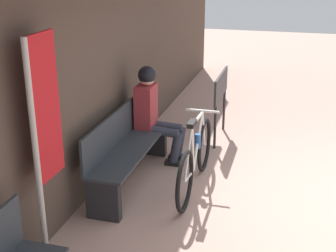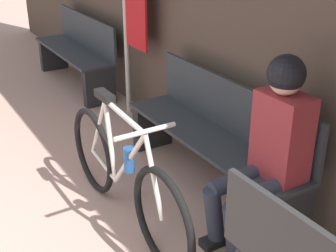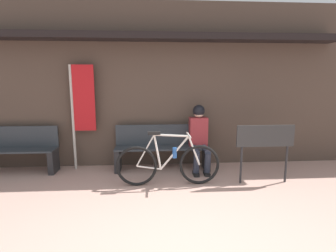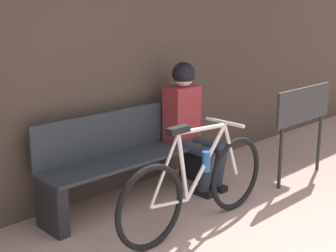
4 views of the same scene
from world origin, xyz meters
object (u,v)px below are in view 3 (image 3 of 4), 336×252
bicycle (168,163)px  park_bench_near (162,148)px  banner_pole (80,105)px  signboard (265,140)px  park_bench_far (12,152)px  person_seated (199,133)px

bicycle → park_bench_near: bearing=94.1°
banner_pole → signboard: 3.39m
banner_pole → signboard: bearing=-16.4°
banner_pole → signboard: size_ratio=2.03×
park_bench_far → banner_pole: banner_pole is taller
bicycle → park_bench_far: (-2.87, 0.81, 0.03)m
park_bench_far → banner_pole: size_ratio=0.82×
banner_pole → park_bench_far: bearing=-174.2°
bicycle → park_bench_far: size_ratio=1.04×
park_bench_far → banner_pole: (1.27, 0.13, 0.85)m
bicycle → signboard: bearing=-0.4°
bicycle → banner_pole: 2.06m
park_bench_near → bicycle: bicycle is taller
person_seated → park_bench_far: bearing=178.3°
park_bench_near → banner_pole: bearing=175.3°
park_bench_far → banner_pole: 1.53m
park_bench_near → signboard: bearing=-26.3°
park_bench_far → bicycle: bearing=-15.7°
person_seated → signboard: 1.20m
park_bench_near → banner_pole: (-1.55, 0.13, 0.84)m
banner_pole → signboard: (3.21, -0.95, -0.51)m
person_seated → bicycle: bearing=-132.1°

